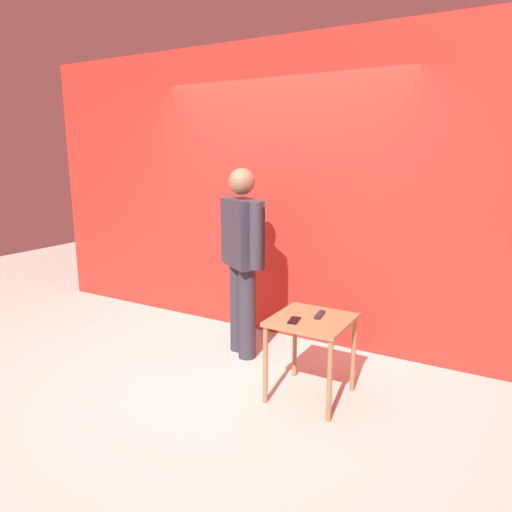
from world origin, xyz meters
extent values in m
plane|color=#B7B2A8|center=(0.00, 0.00, 0.00)|extent=(12.00, 12.00, 0.00)
cube|color=red|center=(0.00, 1.28, 1.43)|extent=(5.99, 0.12, 2.85)
cylinder|color=#2D2D38|center=(-0.12, 0.68, 0.42)|extent=(0.22, 0.22, 0.83)
cylinder|color=#2D2D38|center=(0.04, 0.57, 0.42)|extent=(0.22, 0.22, 0.83)
cube|color=#2D2D38|center=(-0.04, 0.62, 1.13)|extent=(0.50, 0.44, 0.59)
cube|color=#2D4784|center=(0.02, 0.72, 1.16)|extent=(0.11, 0.08, 0.50)
cube|color=#384C99|center=(0.03, 0.73, 1.14)|extent=(0.04, 0.03, 0.45)
cylinder|color=#2D2D38|center=(-0.27, 0.78, 1.14)|extent=(0.15, 0.15, 0.56)
cylinder|color=#2D2D38|center=(0.18, 0.47, 1.14)|extent=(0.15, 0.15, 0.56)
sphere|color=brown|center=(-0.04, 0.62, 1.57)|extent=(0.23, 0.23, 0.23)
cube|color=olive|center=(0.81, 0.21, 0.61)|extent=(0.56, 0.56, 0.03)
cylinder|color=olive|center=(0.56, -0.04, 0.30)|extent=(0.04, 0.04, 0.60)
cylinder|color=olive|center=(1.06, -0.04, 0.30)|extent=(0.04, 0.04, 0.60)
cylinder|color=olive|center=(0.56, 0.46, 0.30)|extent=(0.04, 0.04, 0.60)
cylinder|color=olive|center=(1.06, 0.46, 0.30)|extent=(0.04, 0.04, 0.60)
cube|color=black|center=(0.73, 0.09, 0.63)|extent=(0.10, 0.16, 0.01)
cube|color=black|center=(0.85, 0.28, 0.64)|extent=(0.07, 0.17, 0.02)
camera|label=1|loc=(2.10, -2.82, 1.81)|focal=32.96mm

